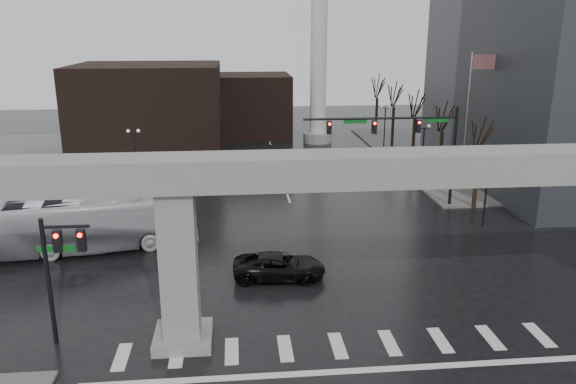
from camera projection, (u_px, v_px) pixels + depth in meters
name	position (u px, v px, depth m)	size (l,w,h in m)	color
ground	(334.00, 334.00, 26.40)	(160.00, 160.00, 0.00)	black
sidewalk_ne	(506.00, 155.00, 63.17)	(28.00, 36.00, 0.15)	#64625F
sidewalk_nw	(27.00, 166.00, 58.38)	(28.00, 36.00, 0.15)	#64625F
elevated_guideway	(366.00, 193.00, 24.59)	(48.00, 2.60, 8.70)	gray
building_far_left	(149.00, 109.00, 63.83)	(16.00, 14.00, 10.00)	black
building_far_mid	(252.00, 105.00, 74.77)	(10.00, 10.00, 8.00)	black
smokestack	(319.00, 32.00, 67.15)	(3.60, 3.60, 30.00)	silver
signal_mast_arm	(408.00, 136.00, 43.56)	(12.12, 0.43, 8.00)	black
signal_left_pole	(59.00, 260.00, 24.61)	(2.30, 0.30, 6.00)	black
flagpole_assembly	(471.00, 107.00, 46.72)	(2.06, 0.12, 12.00)	silver
lamp_right_0	(487.00, 179.00, 40.05)	(1.22, 0.32, 5.11)	black
lamp_right_1	(423.00, 141.00, 53.42)	(1.22, 0.32, 5.11)	black
lamp_right_2	(385.00, 119.00, 66.80)	(1.22, 0.32, 5.11)	black
lamp_left_0	(100.00, 189.00, 37.56)	(1.22, 0.32, 5.11)	black
lamp_left_1	(135.00, 147.00, 50.93)	(1.22, 0.32, 5.11)	black
lamp_left_2	(155.00, 122.00, 64.31)	(1.22, 0.32, 5.11)	black
tree_right_0	(477.00, 174.00, 44.17)	(1.09, 1.58, 7.50)	black
tree_right_1	(441.00, 152.00, 51.80)	(1.09, 1.61, 7.67)	black
tree_right_2	(414.00, 135.00, 59.42)	(1.10, 1.63, 7.85)	black
tree_right_3	(393.00, 123.00, 67.05)	(1.11, 1.66, 8.02)	black
tree_right_4	(377.00, 113.00, 74.67)	(1.12, 1.69, 8.19)	black
pickup_truck	(279.00, 266.00, 32.14)	(2.42, 5.26, 1.46)	black
city_bus	(93.00, 222.00, 36.10)	(3.07, 13.13, 3.66)	silver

